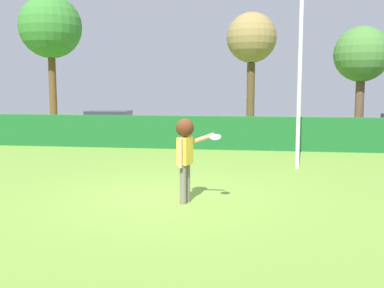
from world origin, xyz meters
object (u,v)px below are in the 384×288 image
Objects in this scene: frisbee at (215,137)px; parked_car_white at (109,121)px; person at (185,148)px; lamppost at (301,38)px; oak_tree at (51,28)px; bare_elm_tree at (251,40)px; birch_tree at (362,56)px.

frisbee reaches higher than parked_car_white.
lamppost is at bearing 59.81° from person.
oak_tree reaches higher than lamppost.
parked_car_white is 8.46m from bare_elm_tree.
person is 0.29× the size of bare_elm_tree.
frisbee is 0.03× the size of lamppost.
bare_elm_tree is 1.15× the size of birch_tree.
parked_car_white is at bearing 117.02° from frisbee.
lamppost is 17.72m from oak_tree.
bare_elm_tree is (-1.66, 9.39, 0.91)m from lamppost.
lamppost is at bearing -80.00° from bare_elm_tree.
parked_car_white is at bearing -31.53° from oak_tree.
bare_elm_tree is at bearing 4.21° from parked_car_white.
parked_car_white is 0.55× the size of oak_tree.
oak_tree reaches higher than frisbee.
frisbee is at bearing -91.54° from bare_elm_tree.
lamppost is 9.58m from bare_elm_tree.
person is 14.90m from parked_car_white.
bare_elm_tree is at bearing 176.30° from birch_tree.
birch_tree is (12.62, 0.20, 3.29)m from parked_car_white.
person is at bearing -56.60° from oak_tree.
birch_tree is 17.22m from oak_tree.
lamppost is at bearing -111.70° from birch_tree.
bare_elm_tree is at bearing 100.00° from lamppost.
parked_car_white is 0.80× the size of birch_tree.
person is at bearing -64.90° from parked_car_white.
frisbee is 15.19m from birch_tree.
oak_tree reaches higher than parked_car_white.
lamppost reaches higher than bare_elm_tree.
birch_tree is (5.26, -0.34, -0.85)m from bare_elm_tree.
oak_tree reaches higher than birch_tree.
lamppost reaches higher than birch_tree.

